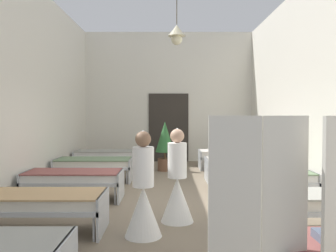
{
  "coord_description": "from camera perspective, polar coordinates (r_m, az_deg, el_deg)",
  "views": [
    {
      "loc": [
        -0.02,
        -6.91,
        1.72
      ],
      "look_at": [
        0.0,
        0.29,
        1.45
      ],
      "focal_mm": 37.7,
      "sensor_mm": 36.0,
      "label": 1
    }
  ],
  "objects": [
    {
      "name": "bed_left_row_1",
      "position": [
        5.5,
        -20.39,
        -11.49
      ],
      "size": [
        1.9,
        0.84,
        0.57
      ],
      "color": "#B7BCC1",
      "rests_on": "ground"
    },
    {
      "name": "bed_left_row_4",
      "position": [
        10.95,
        -9.99,
        -4.62
      ],
      "size": [
        1.9,
        0.84,
        0.57
      ],
      "color": "#B7BCC1",
      "rests_on": "ground"
    },
    {
      "name": "potted_plant",
      "position": [
        10.48,
        -0.66,
        -2.61
      ],
      "size": [
        0.56,
        0.56,
        1.46
      ],
      "color": "brown",
      "rests_on": "ground"
    },
    {
      "name": "bed_left_row_2",
      "position": [
        7.27,
        -15.16,
        -8.09
      ],
      "size": [
        1.9,
        0.84,
        0.57
      ],
      "color": "#B7BCC1",
      "rests_on": "ground"
    },
    {
      "name": "bed_left_row_3",
      "position": [
        9.1,
        -12.04,
        -6.01
      ],
      "size": [
        1.9,
        0.84,
        0.57
      ],
      "color": "#B7BCC1",
      "rests_on": "ground"
    },
    {
      "name": "bed_right_row_2",
      "position": [
        7.28,
        15.15,
        -8.08
      ],
      "size": [
        1.9,
        0.84,
        0.57
      ],
      "color": "#B7BCC1",
      "rests_on": "ground"
    },
    {
      "name": "ground_plane",
      "position": [
        7.13,
        0.01,
        -12.24
      ],
      "size": [
        6.47,
        11.73,
        0.1
      ],
      "primitive_type": "cube",
      "color": "#7A6B56"
    },
    {
      "name": "room_shell",
      "position": [
        8.2,
        -0.01,
        6.06
      ],
      "size": [
        6.27,
        11.33,
        4.56
      ],
      "color": "silver",
      "rests_on": "ground"
    },
    {
      "name": "nurse_mid_aisle",
      "position": [
        5.65,
        1.34,
        -10.04
      ],
      "size": [
        0.52,
        0.52,
        1.49
      ],
      "rotation": [
        0.0,
        0.0,
        0.14
      ],
      "color": "white",
      "rests_on": "ground"
    },
    {
      "name": "bed_right_row_3",
      "position": [
        9.1,
        11.98,
        -6.0
      ],
      "size": [
        1.9,
        0.84,
        0.57
      ],
      "color": "#B7BCC1",
      "rests_on": "ground"
    },
    {
      "name": "bed_right_row_4",
      "position": [
        10.95,
        9.88,
        -4.61
      ],
      "size": [
        1.9,
        0.84,
        0.57
      ],
      "color": "#B7BCC1",
      "rests_on": "ground"
    },
    {
      "name": "privacy_screen",
      "position": [
        3.1,
        18.35,
        -14.32
      ],
      "size": [
        1.24,
        0.25,
        1.7
      ],
      "rotation": [
        0.0,
        0.0,
        0.25
      ],
      "color": "silver",
      "rests_on": "ground"
    },
    {
      "name": "bed_right_row_1",
      "position": [
        5.51,
        20.47,
        -11.46
      ],
      "size": [
        1.9,
        0.84,
        0.57
      ],
      "color": "#B7BCC1",
      "rests_on": "ground"
    },
    {
      "name": "nurse_near_aisle",
      "position": [
        5.01,
        -4.17,
        -11.65
      ],
      "size": [
        0.52,
        0.52,
        1.49
      ],
      "rotation": [
        0.0,
        0.0,
        4.9
      ],
      "color": "white",
      "rests_on": "ground"
    }
  ]
}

